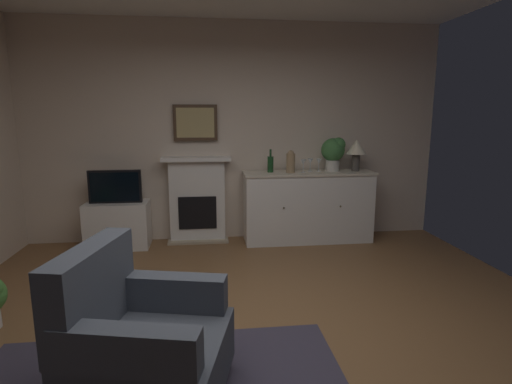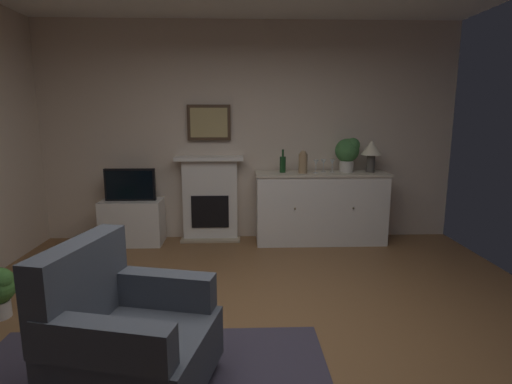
% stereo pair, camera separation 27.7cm
% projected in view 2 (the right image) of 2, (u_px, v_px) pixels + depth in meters
% --- Properties ---
extents(ground_plane, '(5.40, 5.60, 0.10)m').
position_uv_depth(ground_plane, '(254.00, 359.00, 2.83)').
color(ground_plane, brown).
rests_on(ground_plane, ground).
extents(wall_rear, '(5.40, 0.06, 2.78)m').
position_uv_depth(wall_rear, '(247.00, 133.00, 5.28)').
color(wall_rear, beige).
rests_on(wall_rear, ground_plane).
extents(fireplace_unit, '(0.87, 0.30, 1.10)m').
position_uv_depth(fireplace_unit, '(210.00, 198.00, 5.29)').
color(fireplace_unit, white).
rests_on(fireplace_unit, ground_plane).
extents(framed_picture, '(0.55, 0.04, 0.45)m').
position_uv_depth(framed_picture, '(209.00, 123.00, 5.16)').
color(framed_picture, '#473323').
extents(sideboard_cabinet, '(1.66, 0.49, 0.91)m').
position_uv_depth(sideboard_cabinet, '(320.00, 208.00, 5.19)').
color(sideboard_cabinet, white).
rests_on(sideboard_cabinet, ground_plane).
extents(table_lamp, '(0.26, 0.26, 0.40)m').
position_uv_depth(table_lamp, '(371.00, 150.00, 5.07)').
color(table_lamp, '#4C4742').
rests_on(table_lamp, sideboard_cabinet).
extents(wine_bottle, '(0.08, 0.08, 0.29)m').
position_uv_depth(wine_bottle, '(283.00, 164.00, 5.08)').
color(wine_bottle, '#193F1E').
rests_on(wine_bottle, sideboard_cabinet).
extents(wine_glass_left, '(0.07, 0.07, 0.16)m').
position_uv_depth(wine_glass_left, '(316.00, 163.00, 5.03)').
color(wine_glass_left, silver).
rests_on(wine_glass_left, sideboard_cabinet).
extents(wine_glass_center, '(0.07, 0.07, 0.16)m').
position_uv_depth(wine_glass_center, '(324.00, 162.00, 5.12)').
color(wine_glass_center, silver).
rests_on(wine_glass_center, sideboard_cabinet).
extents(wine_glass_right, '(0.07, 0.07, 0.16)m').
position_uv_depth(wine_glass_right, '(332.00, 163.00, 5.11)').
color(wine_glass_right, silver).
rests_on(wine_glass_right, sideboard_cabinet).
extents(vase_decorative, '(0.11, 0.11, 0.28)m').
position_uv_depth(vase_decorative, '(303.00, 162.00, 5.02)').
color(vase_decorative, '#9E7F5B').
rests_on(vase_decorative, sideboard_cabinet).
extents(tv_cabinet, '(0.75, 0.42, 0.57)m').
position_uv_depth(tv_cabinet, '(133.00, 222.00, 5.15)').
color(tv_cabinet, white).
rests_on(tv_cabinet, ground_plane).
extents(tv_set, '(0.62, 0.07, 0.40)m').
position_uv_depth(tv_set, '(130.00, 185.00, 5.04)').
color(tv_set, black).
rests_on(tv_set, tv_cabinet).
extents(potted_plant_small, '(0.30, 0.30, 0.43)m').
position_uv_depth(potted_plant_small, '(348.00, 152.00, 5.11)').
color(potted_plant_small, beige).
rests_on(potted_plant_small, sideboard_cabinet).
extents(armchair, '(0.96, 0.93, 0.92)m').
position_uv_depth(armchair, '(126.00, 335.00, 2.32)').
color(armchair, '#474C56').
rests_on(armchair, ground_plane).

